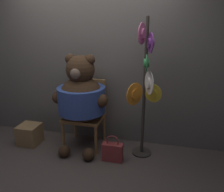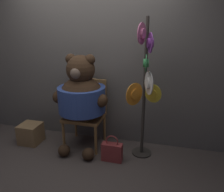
{
  "view_description": "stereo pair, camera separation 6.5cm",
  "coord_description": "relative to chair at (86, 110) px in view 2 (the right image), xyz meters",
  "views": [
    {
      "loc": [
        1.04,
        -2.48,
        1.76
      ],
      "look_at": [
        0.38,
        0.31,
        0.85
      ],
      "focal_mm": 35.0,
      "sensor_mm": 36.0,
      "label": 1
    },
    {
      "loc": [
        1.1,
        -2.46,
        1.76
      ],
      "look_at": [
        0.38,
        0.31,
        0.85
      ],
      "focal_mm": 35.0,
      "sensor_mm": 36.0,
      "label": 2
    }
  ],
  "objects": [
    {
      "name": "ground_plane",
      "position": [
        0.07,
        -0.45,
        -0.55
      ],
      "size": [
        14.0,
        14.0,
        0.0
      ],
      "primitive_type": "plane",
      "color": "#4C423D"
    },
    {
      "name": "wall_back",
      "position": [
        0.07,
        0.26,
        0.62
      ],
      "size": [
        8.0,
        0.1,
        2.34
      ],
      "color": "#66605B",
      "rests_on": "ground_plane"
    },
    {
      "name": "chair",
      "position": [
        0.0,
        0.0,
        0.0
      ],
      "size": [
        0.56,
        0.5,
        1.0
      ],
      "color": "#9E703D",
      "rests_on": "ground_plane"
    },
    {
      "name": "teddy_bear",
      "position": [
        0.01,
        -0.17,
        0.27
      ],
      "size": [
        0.81,
        0.72,
        1.41
      ],
      "color": "#3D2819",
      "rests_on": "ground_plane"
    },
    {
      "name": "hat_display_rack",
      "position": [
        0.89,
        -0.21,
        0.49
      ],
      "size": [
        0.43,
        0.44,
        1.88
      ],
      "color": "#332D28",
      "rests_on": "ground_plane"
    },
    {
      "name": "handbag_on_ground",
      "position": [
        0.51,
        -0.39,
        -0.41
      ],
      "size": [
        0.28,
        0.11,
        0.38
      ],
      "color": "maroon",
      "rests_on": "ground_plane"
    },
    {
      "name": "wooden_crate",
      "position": [
        -0.86,
        -0.24,
        -0.39
      ],
      "size": [
        0.31,
        0.31,
        0.31
      ],
      "color": "#937047",
      "rests_on": "ground_plane"
    }
  ]
}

